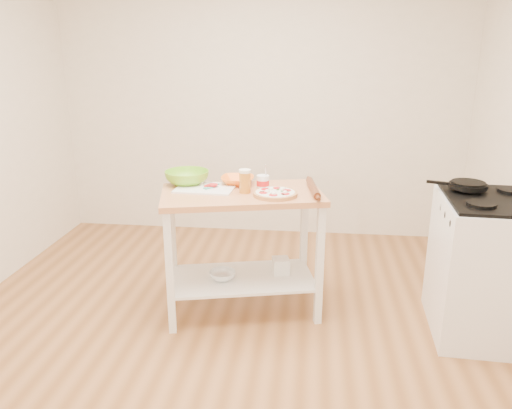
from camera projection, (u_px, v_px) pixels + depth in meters
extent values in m
cube|color=#A36B3C|center=(224.00, 354.00, 3.16)|extent=(4.00, 4.50, 0.02)
cube|color=silver|center=(262.00, 101.00, 4.89)|extent=(4.00, 0.02, 2.70)
cube|color=tan|center=(242.00, 195.00, 3.43)|extent=(1.20, 0.83, 0.04)
cube|color=white|center=(243.00, 278.00, 3.62)|extent=(1.11, 0.76, 0.02)
cube|color=white|center=(170.00, 274.00, 3.27)|extent=(0.06, 0.06, 0.86)
cube|color=white|center=(173.00, 245.00, 3.75)|extent=(0.06, 0.06, 0.86)
cube|color=white|center=(319.00, 266.00, 3.38)|extent=(0.06, 0.06, 0.86)
cube|color=white|center=(304.00, 239.00, 3.86)|extent=(0.06, 0.06, 0.86)
cube|color=white|center=(486.00, 268.00, 3.28)|extent=(0.67, 0.77, 0.92)
cube|color=black|center=(496.00, 200.00, 3.14)|extent=(0.63, 0.73, 0.02)
cylinder|color=black|center=(468.00, 186.00, 3.29)|extent=(0.24, 0.24, 0.03)
cube|color=black|center=(438.00, 183.00, 3.37)|extent=(0.15, 0.07, 0.02)
cylinder|color=tan|center=(275.00, 194.00, 3.34)|extent=(0.30, 0.30, 0.02)
cylinder|color=tan|center=(275.00, 193.00, 3.33)|extent=(0.30, 0.30, 0.01)
cylinder|color=white|center=(275.00, 193.00, 3.33)|extent=(0.26, 0.26, 0.01)
cylinder|color=red|center=(287.00, 190.00, 3.36)|extent=(0.06, 0.06, 0.01)
cylinder|color=red|center=(277.00, 188.00, 3.41)|extent=(0.06, 0.06, 0.01)
cylinder|color=red|center=(265.00, 189.00, 3.38)|extent=(0.06, 0.06, 0.01)
cylinder|color=red|center=(263.00, 193.00, 3.30)|extent=(0.06, 0.06, 0.01)
cylinder|color=red|center=(273.00, 195.00, 3.25)|extent=(0.06, 0.06, 0.01)
cylinder|color=red|center=(285.00, 194.00, 3.28)|extent=(0.06, 0.06, 0.01)
sphere|color=white|center=(282.00, 190.00, 3.37)|extent=(0.04, 0.04, 0.04)
sphere|color=white|center=(271.00, 189.00, 3.39)|extent=(0.04, 0.04, 0.04)
sphere|color=white|center=(267.00, 192.00, 3.32)|extent=(0.04, 0.04, 0.04)
sphere|color=white|center=(274.00, 194.00, 3.27)|extent=(0.04, 0.04, 0.04)
sphere|color=white|center=(285.00, 193.00, 3.30)|extent=(0.04, 0.04, 0.04)
sphere|color=white|center=(283.00, 189.00, 3.38)|extent=(0.04, 0.04, 0.04)
sphere|color=white|center=(271.00, 189.00, 3.38)|extent=(0.04, 0.04, 0.04)
plane|color=#185215|center=(283.00, 191.00, 3.33)|extent=(0.03, 0.03, 0.00)
plane|color=#185215|center=(280.00, 188.00, 3.40)|extent=(0.03, 0.03, 0.00)
plane|color=#185215|center=(269.00, 189.00, 3.39)|extent=(0.04, 0.04, 0.00)
plane|color=#185215|center=(262.00, 191.00, 3.32)|extent=(0.03, 0.03, 0.00)
plane|color=#185215|center=(272.00, 193.00, 3.28)|extent=(0.03, 0.03, 0.00)
plane|color=#185215|center=(283.00, 194.00, 3.26)|extent=(0.04, 0.04, 0.00)
plane|color=#185215|center=(287.00, 191.00, 3.34)|extent=(0.03, 0.03, 0.00)
plane|color=#185215|center=(278.00, 189.00, 3.37)|extent=(0.03, 0.03, 0.00)
cube|color=white|center=(206.00, 188.00, 3.49)|extent=(0.42, 0.32, 0.01)
cube|color=#F4EACC|center=(192.00, 182.00, 3.57)|extent=(0.03, 0.03, 0.02)
cube|color=#F4EACC|center=(196.00, 183.00, 3.57)|extent=(0.03, 0.03, 0.02)
cube|color=#F4EACC|center=(201.00, 183.00, 3.56)|extent=(0.03, 0.03, 0.02)
cube|color=#F4EACC|center=(193.00, 181.00, 3.61)|extent=(0.03, 0.03, 0.02)
cube|color=#F4EACC|center=(198.00, 181.00, 3.60)|extent=(0.03, 0.03, 0.02)
cube|color=#F4EACC|center=(203.00, 182.00, 3.60)|extent=(0.03, 0.03, 0.02)
cylinder|color=red|center=(209.00, 186.00, 3.51)|extent=(0.07, 0.07, 0.01)
cylinder|color=red|center=(211.00, 185.00, 3.50)|extent=(0.07, 0.07, 0.01)
cylinder|color=red|center=(213.00, 185.00, 3.50)|extent=(0.07, 0.07, 0.01)
cube|color=teal|center=(208.00, 188.00, 3.46)|extent=(0.07, 0.07, 0.01)
cylinder|color=teal|center=(214.00, 185.00, 3.52)|extent=(0.07, 0.08, 0.01)
cube|color=silver|center=(200.00, 183.00, 3.60)|extent=(0.18, 0.06, 0.00)
cube|color=black|center=(182.00, 183.00, 3.57)|extent=(0.10, 0.04, 0.01)
imported|color=orange|center=(238.00, 180.00, 3.60)|extent=(0.25, 0.25, 0.06)
imported|color=#72B524|center=(187.00, 178.00, 3.60)|extent=(0.32, 0.32, 0.10)
cylinder|color=#C47621|center=(245.00, 183.00, 3.38)|extent=(0.08, 0.08, 0.14)
cylinder|color=white|center=(245.00, 171.00, 3.36)|extent=(0.08, 0.08, 0.02)
cylinder|color=white|center=(263.00, 183.00, 3.45)|extent=(0.09, 0.09, 0.10)
cylinder|color=red|center=(263.00, 183.00, 3.45)|extent=(0.09, 0.09, 0.04)
cylinder|color=silver|center=(266.00, 171.00, 3.43)|extent=(0.01, 0.06, 0.11)
cylinder|color=#622E16|center=(313.00, 188.00, 3.43)|extent=(0.10, 0.42, 0.05)
imported|color=silver|center=(222.00, 275.00, 3.57)|extent=(0.24, 0.24, 0.06)
cube|color=white|center=(281.00, 266.00, 3.66)|extent=(0.14, 0.14, 0.12)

